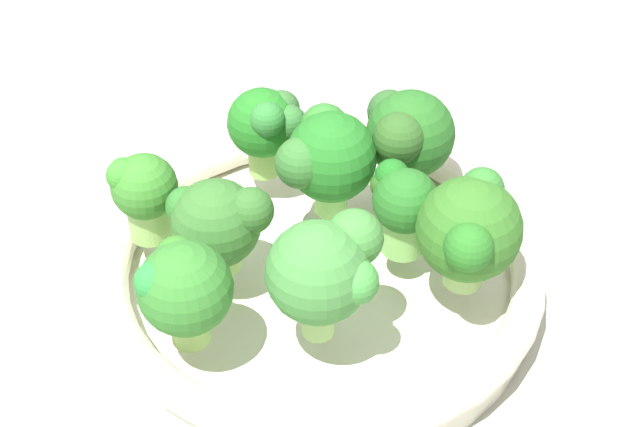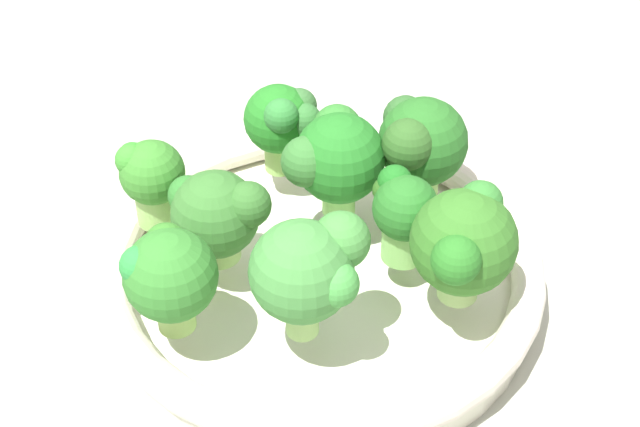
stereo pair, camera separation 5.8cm
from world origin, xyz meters
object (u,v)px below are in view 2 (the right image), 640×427
at_px(broccoli_floret_7, 283,120).
at_px(broccoli_floret_2, 169,274).
at_px(broccoli_floret_0, 419,142).
at_px(broccoli_floret_4, 463,246).
at_px(broccoli_floret_1, 217,213).
at_px(broccoli_floret_5, 150,176).
at_px(broccoli_floret_3, 309,270).
at_px(bowl, 320,271).
at_px(broccoli_floret_6, 403,211).
at_px(broccoli_floret_8, 335,157).

bearing_deg(broccoli_floret_7, broccoli_floret_2, 171.26).
bearing_deg(broccoli_floret_0, broccoli_floret_4, -156.27).
distance_m(broccoli_floret_1, broccoli_floret_5, 0.06).
distance_m(broccoli_floret_3, broccoli_floret_5, 0.14).
distance_m(bowl, broccoli_floret_6, 0.07).
height_order(broccoli_floret_4, broccoli_floret_7, broccoli_floret_4).
distance_m(broccoli_floret_0, broccoli_floret_7, 0.09).
relative_size(broccoli_floret_0, broccoli_floret_7, 1.14).
distance_m(broccoli_floret_7, broccoli_floret_8, 0.06).
bearing_deg(broccoli_floret_3, broccoli_floret_7, 20.39).
bearing_deg(broccoli_floret_2, broccoli_floret_6, -52.77).
bearing_deg(broccoli_floret_7, bowl, -150.01).
height_order(broccoli_floret_4, broccoli_floret_5, broccoli_floret_4).
height_order(broccoli_floret_3, broccoli_floret_7, broccoli_floret_3).
xyz_separation_m(broccoli_floret_5, broccoli_floret_6, (0.00, -0.16, -0.00)).
bearing_deg(bowl, broccoli_floret_8, -0.43).
xyz_separation_m(bowl, broccoli_floret_6, (0.01, -0.05, 0.05)).
distance_m(broccoli_floret_2, broccoli_floret_4, 0.17).
bearing_deg(bowl, broccoli_floret_5, 87.93).
relative_size(bowl, broccoli_floret_2, 4.26).
xyz_separation_m(bowl, broccoli_floret_5, (0.00, 0.11, 0.05)).
bearing_deg(broccoli_floret_0, broccoli_floret_8, 116.84).
height_order(broccoli_floret_3, broccoli_floret_5, broccoli_floret_3).
height_order(bowl, broccoli_floret_1, broccoli_floret_1).
relative_size(broccoli_floret_2, broccoli_floret_8, 0.92).
xyz_separation_m(broccoli_floret_7, broccoli_floret_8, (-0.03, -0.04, 0.00)).
bearing_deg(broccoli_floret_0, broccoli_floret_5, 111.00).
bearing_deg(broccoli_floret_7, broccoli_floret_4, -126.53).
relative_size(broccoli_floret_2, broccoli_floret_6, 1.13).
height_order(broccoli_floret_1, broccoli_floret_5, broccoli_floret_1).
bearing_deg(broccoli_floret_3, broccoli_floret_8, 4.92).
xyz_separation_m(bowl, broccoli_floret_0, (0.07, -0.05, 0.06)).
bearing_deg(broccoli_floret_4, broccoli_floret_2, 110.27).
relative_size(broccoli_floret_1, broccoli_floret_5, 1.12).
distance_m(broccoli_floret_1, broccoli_floret_3, 0.09).
distance_m(bowl, broccoli_floret_5, 0.12).
xyz_separation_m(broccoli_floret_0, broccoli_floret_6, (-0.06, 0.00, -0.01)).
relative_size(bowl, broccoli_floret_7, 4.35).
bearing_deg(broccoli_floret_6, broccoli_floret_8, 56.57).
xyz_separation_m(broccoli_floret_3, broccoli_floret_4, (0.04, -0.08, -0.00)).
height_order(bowl, broccoli_floret_6, broccoli_floret_6).
xyz_separation_m(bowl, broccoli_floret_3, (-0.07, -0.01, 0.07)).
relative_size(broccoli_floret_2, broccoli_floret_5, 1.12).
bearing_deg(broccoli_floret_2, bowl, -39.70).
height_order(broccoli_floret_1, broccoli_floret_4, broccoli_floret_4).
height_order(bowl, broccoli_floret_2, broccoli_floret_2).
bearing_deg(broccoli_floret_0, broccoli_floret_1, 127.58).
bearing_deg(broccoli_floret_6, broccoli_floret_2, 127.23).
height_order(bowl, broccoli_floret_0, broccoli_floret_0).
relative_size(broccoli_floret_1, broccoli_floret_6, 1.13).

